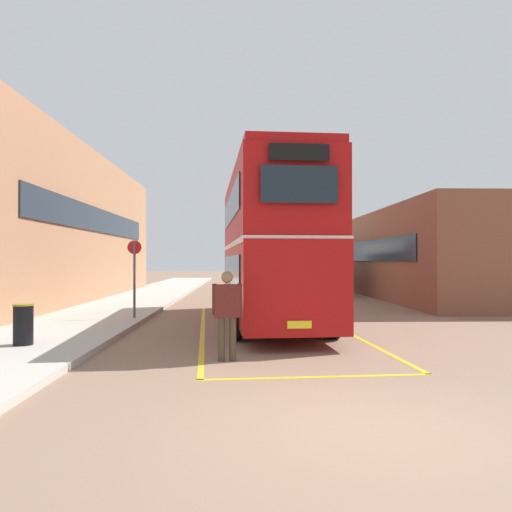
# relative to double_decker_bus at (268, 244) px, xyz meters

# --- Properties ---
(ground_plane) EXTENTS (135.60, 135.60, 0.00)m
(ground_plane) POSITION_rel_double_decker_bus_xyz_m (0.55, 4.64, -2.51)
(ground_plane) COLOR #846651
(sidewalk_left) EXTENTS (4.00, 57.60, 0.14)m
(sidewalk_left) POSITION_rel_double_decker_bus_xyz_m (-5.95, 7.04, -2.44)
(sidewalk_left) COLOR #B2ADA3
(sidewalk_left) RESTS_ON ground
(brick_building_left) EXTENTS (5.92, 22.63, 7.01)m
(brick_building_left) POSITION_rel_double_decker_bus_xyz_m (-10.47, 8.00, 0.99)
(brick_building_left) COLOR #AD7A56
(brick_building_left) RESTS_ON ground
(depot_building_right) EXTENTS (7.14, 16.35, 4.53)m
(depot_building_right) POSITION_rel_double_decker_bus_xyz_m (9.59, 9.78, -0.25)
(depot_building_right) COLOR brown
(depot_building_right) RESTS_ON ground
(double_decker_bus) EXTENTS (3.25, 10.60, 4.75)m
(double_decker_bus) POSITION_rel_double_decker_bus_xyz_m (0.00, 0.00, 0.00)
(double_decker_bus) COLOR black
(double_decker_bus) RESTS_ON ground
(single_deck_bus) EXTENTS (2.89, 10.01, 3.02)m
(single_deck_bus) POSITION_rel_double_decker_bus_xyz_m (3.02, 14.55, -0.87)
(single_deck_bus) COLOR black
(single_deck_bus) RESTS_ON ground
(pedestrian_boarding) EXTENTS (0.59, 0.28, 1.78)m
(pedestrian_boarding) POSITION_rel_double_decker_bus_xyz_m (-1.14, -5.82, -1.47)
(pedestrian_boarding) COLOR #473828
(pedestrian_boarding) RESTS_ON ground
(litter_bin) EXTENTS (0.44, 0.44, 0.90)m
(litter_bin) POSITION_rel_double_decker_bus_xyz_m (-5.62, -4.67, -1.92)
(litter_bin) COLOR black
(litter_bin) RESTS_ON sidewalk_left
(bus_stop_sign) EXTENTS (0.43, 0.14, 2.48)m
(bus_stop_sign) POSITION_rel_double_decker_bus_xyz_m (-4.28, 0.32, -0.87)
(bus_stop_sign) COLOR #4C4C51
(bus_stop_sign) RESTS_ON sidewalk_left
(bay_marking_yellow) EXTENTS (4.96, 12.74, 0.01)m
(bay_marking_yellow) POSITION_rel_double_decker_bus_xyz_m (0.06, -1.92, -2.51)
(bay_marking_yellow) COLOR gold
(bay_marking_yellow) RESTS_ON ground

